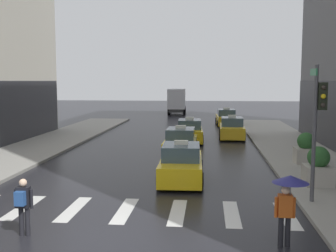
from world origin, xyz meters
TOP-DOWN VIEW (x-y plane):
  - ground_plane at (0.00, 0.00)m, footprint 160.00×160.00m
  - crosswalk_markings at (-0.00, 3.00)m, footprint 11.30×2.80m
  - traffic_light_pole at (6.58, 4.22)m, footprint 0.44×0.84m
  - taxi_lead at (1.63, 7.45)m, footprint 2.02×4.58m
  - taxi_second at (1.20, 13.60)m, footprint 1.95×4.55m
  - taxi_third at (1.47, 19.15)m, footprint 2.09×4.61m
  - taxi_fourth at (4.64, 21.29)m, footprint 2.01×4.58m
  - taxi_fifth at (4.59, 30.21)m, footprint 2.07×4.60m
  - box_truck at (-1.30, 43.80)m, footprint 2.52×7.62m
  - pedestrian_with_umbrella at (4.91, 0.40)m, footprint 0.96×0.96m
  - pedestrian_with_backpack at (-2.41, 0.47)m, footprint 0.55×0.43m
  - planter_near_corner at (7.30, 6.61)m, footprint 1.10×1.10m
  - planter_mid_block at (7.85, 11.17)m, footprint 1.10×1.10m

SIDE VIEW (x-z plane):
  - ground_plane at x=0.00m, z-range 0.00..0.00m
  - crosswalk_markings at x=0.00m, z-range 0.00..0.01m
  - taxi_lead at x=1.63m, z-range -0.18..1.63m
  - taxi_second at x=1.20m, z-range -0.18..1.63m
  - taxi_third at x=1.47m, z-range -0.18..1.63m
  - taxi_fourth at x=4.64m, z-range -0.18..1.63m
  - taxi_fifth at x=4.59m, z-range -0.18..1.63m
  - planter_near_corner at x=7.30m, z-range 0.07..1.67m
  - planter_mid_block at x=7.85m, z-range 0.07..1.67m
  - pedestrian_with_backpack at x=-2.41m, z-range 0.15..1.80m
  - pedestrian_with_umbrella at x=4.91m, z-range 0.55..2.49m
  - box_truck at x=-1.30m, z-range 0.18..3.53m
  - traffic_light_pole at x=6.58m, z-range 0.86..5.66m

